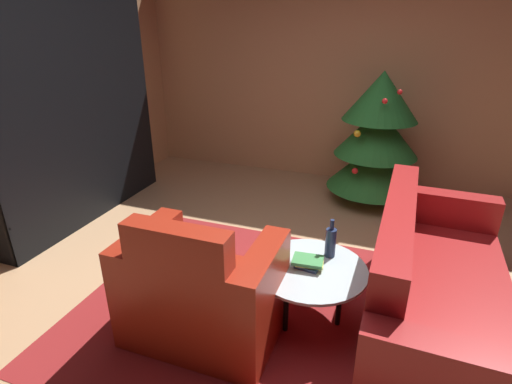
{
  "coord_description": "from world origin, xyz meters",
  "views": [
    {
      "loc": [
        0.64,
        -2.48,
        1.94
      ],
      "look_at": [
        -0.27,
        0.03,
        0.79
      ],
      "focal_mm": 27.96,
      "sensor_mm": 36.0,
      "label": 1
    }
  ],
  "objects_px": {
    "bookshelf_unit": "(79,110)",
    "armchair_red": "(201,293)",
    "coffee_table": "(310,272)",
    "book_stack_on_table": "(309,262)",
    "decorated_tree": "(377,137)",
    "bottle_on_table": "(331,242)",
    "couch_red": "(431,294)"
  },
  "relations": [
    {
      "from": "armchair_red",
      "to": "couch_red",
      "type": "relative_size",
      "value": 0.5
    },
    {
      "from": "couch_red",
      "to": "coffee_table",
      "type": "bearing_deg",
      "value": -170.59
    },
    {
      "from": "coffee_table",
      "to": "book_stack_on_table",
      "type": "relative_size",
      "value": 3.5
    },
    {
      "from": "armchair_red",
      "to": "decorated_tree",
      "type": "xyz_separation_m",
      "value": [
        0.84,
        2.62,
        0.43
      ]
    },
    {
      "from": "book_stack_on_table",
      "to": "bottle_on_table",
      "type": "distance_m",
      "value": 0.22
    },
    {
      "from": "couch_red",
      "to": "book_stack_on_table",
      "type": "distance_m",
      "value": 0.81
    },
    {
      "from": "book_stack_on_table",
      "to": "armchair_red",
      "type": "bearing_deg",
      "value": -145.89
    },
    {
      "from": "armchair_red",
      "to": "couch_red",
      "type": "bearing_deg",
      "value": 20.68
    },
    {
      "from": "armchair_red",
      "to": "couch_red",
      "type": "height_order",
      "value": "armchair_red"
    },
    {
      "from": "armchair_red",
      "to": "book_stack_on_table",
      "type": "bearing_deg",
      "value": 34.11
    },
    {
      "from": "bottle_on_table",
      "to": "couch_red",
      "type": "bearing_deg",
      "value": -5.06
    },
    {
      "from": "armchair_red",
      "to": "book_stack_on_table",
      "type": "xyz_separation_m",
      "value": [
        0.6,
        0.41,
        0.12
      ]
    },
    {
      "from": "bookshelf_unit",
      "to": "armchair_red",
      "type": "distance_m",
      "value": 2.54
    },
    {
      "from": "armchair_red",
      "to": "book_stack_on_table",
      "type": "height_order",
      "value": "armchair_red"
    },
    {
      "from": "bookshelf_unit",
      "to": "bottle_on_table",
      "type": "xyz_separation_m",
      "value": [
        2.73,
        -0.74,
        -0.59
      ]
    },
    {
      "from": "bookshelf_unit",
      "to": "couch_red",
      "type": "xyz_separation_m",
      "value": [
        3.41,
        -0.8,
        -0.81
      ]
    },
    {
      "from": "armchair_red",
      "to": "bottle_on_table",
      "type": "height_order",
      "value": "armchair_red"
    },
    {
      "from": "coffee_table",
      "to": "bottle_on_table",
      "type": "height_order",
      "value": "bottle_on_table"
    },
    {
      "from": "couch_red",
      "to": "bottle_on_table",
      "type": "relative_size",
      "value": 6.88
    },
    {
      "from": "coffee_table",
      "to": "decorated_tree",
      "type": "xyz_separation_m",
      "value": [
        0.22,
        2.23,
        0.38
      ]
    },
    {
      "from": "bookshelf_unit",
      "to": "coffee_table",
      "type": "height_order",
      "value": "bookshelf_unit"
    },
    {
      "from": "book_stack_on_table",
      "to": "bottle_on_table",
      "type": "height_order",
      "value": "bottle_on_table"
    },
    {
      "from": "bookshelf_unit",
      "to": "decorated_tree",
      "type": "distance_m",
      "value": 3.15
    },
    {
      "from": "armchair_red",
      "to": "bottle_on_table",
      "type": "distance_m",
      "value": 0.95
    },
    {
      "from": "book_stack_on_table",
      "to": "bookshelf_unit",
      "type": "bearing_deg",
      "value": 160.6
    },
    {
      "from": "coffee_table",
      "to": "book_stack_on_table",
      "type": "bearing_deg",
      "value": 147.24
    },
    {
      "from": "armchair_red",
      "to": "couch_red",
      "type": "xyz_separation_m",
      "value": [
        1.4,
        0.53,
        -0.02
      ]
    },
    {
      "from": "bookshelf_unit",
      "to": "armchair_red",
      "type": "height_order",
      "value": "bookshelf_unit"
    },
    {
      "from": "decorated_tree",
      "to": "couch_red",
      "type": "bearing_deg",
      "value": -75.26
    },
    {
      "from": "bookshelf_unit",
      "to": "decorated_tree",
      "type": "height_order",
      "value": "bookshelf_unit"
    },
    {
      "from": "bookshelf_unit",
      "to": "decorated_tree",
      "type": "bearing_deg",
      "value": 24.38
    },
    {
      "from": "bottle_on_table",
      "to": "decorated_tree",
      "type": "bearing_deg",
      "value": 86.35
    }
  ]
}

